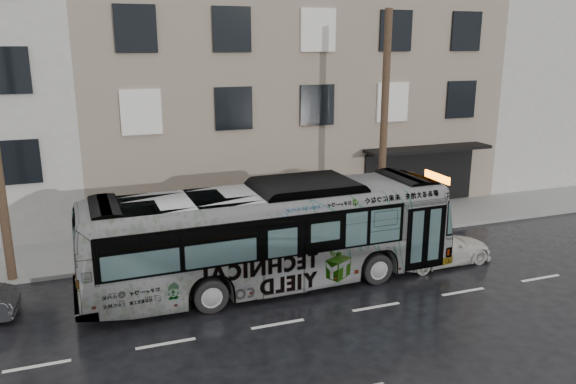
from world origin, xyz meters
The scene contains 8 objects.
ground centered at (0.00, 0.00, 0.00)m, with size 120.00×120.00×0.00m, color black.
sidewalk centered at (0.00, 4.90, 0.07)m, with size 90.00×3.60×0.15m, color gray.
building_taupe centered at (5.00, 12.70, 5.50)m, with size 20.00×12.00×11.00m, color gray.
building_filler centered at (24.00, 12.70, 6.00)m, with size 18.00×12.00×12.00m, color #B8B5AD.
utility_pole_front centered at (6.50, 3.30, 4.65)m, with size 0.30×0.30×9.00m, color #503B28.
sign_post centered at (7.60, 3.30, 1.35)m, with size 0.06×0.06×2.40m, color slate.
bus centered at (0.73, 0.24, 1.74)m, with size 2.92×12.46×3.47m, color #B2B2B2.
white_sedan centered at (7.06, -0.09, 0.60)m, with size 1.68×4.13×1.20m, color beige.
Camera 1 is at (-4.73, -16.40, 7.86)m, focal length 35.00 mm.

